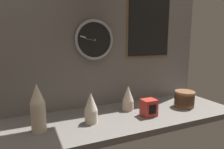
% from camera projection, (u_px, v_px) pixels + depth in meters
% --- Properties ---
extents(ground_plane, '(1.60, 0.56, 0.04)m').
position_uv_depth(ground_plane, '(126.00, 117.00, 1.39)').
color(ground_plane, slate).
extents(wall_tiled_back, '(1.60, 0.03, 1.05)m').
position_uv_depth(wall_tiled_back, '(110.00, 38.00, 1.53)').
color(wall_tiled_back, slate).
rests_on(wall_tiled_back, ground_plane).
extents(cup_stack_center_left, '(0.08, 0.08, 0.19)m').
position_uv_depth(cup_stack_center_left, '(91.00, 108.00, 1.23)').
color(cup_stack_center_left, beige).
rests_on(cup_stack_center_left, ground_plane).
extents(cup_stack_far_left, '(0.08, 0.08, 0.28)m').
position_uv_depth(cup_stack_far_left, '(38.00, 108.00, 1.11)').
color(cup_stack_far_left, beige).
rests_on(cup_stack_far_left, ground_plane).
extents(cup_stack_center_right, '(0.08, 0.08, 0.18)m').
position_uv_depth(cup_stack_center_right, '(128.00, 98.00, 1.46)').
color(cup_stack_center_right, beige).
rests_on(cup_stack_center_right, ground_plane).
extents(bowl_stack_far_right, '(0.15, 0.15, 0.12)m').
position_uv_depth(bowl_stack_far_right, '(184.00, 98.00, 1.53)').
color(bowl_stack_far_right, brown).
rests_on(bowl_stack_far_right, ground_plane).
extents(wall_clock, '(0.29, 0.03, 0.29)m').
position_uv_depth(wall_clock, '(94.00, 40.00, 1.45)').
color(wall_clock, black).
extents(menu_board, '(0.41, 0.01, 0.55)m').
position_uv_depth(menu_board, '(149.00, 24.00, 1.63)').
color(menu_board, olive).
extents(napkin_dispenser, '(0.10, 0.09, 0.11)m').
position_uv_depth(napkin_dispenser, '(149.00, 108.00, 1.35)').
color(napkin_dispenser, red).
rests_on(napkin_dispenser, ground_plane).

